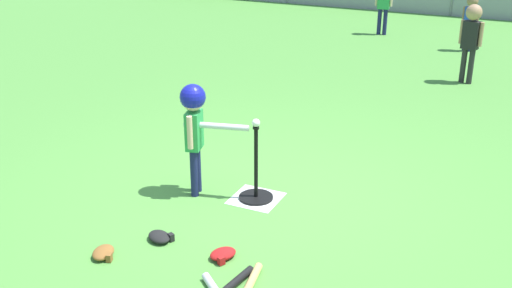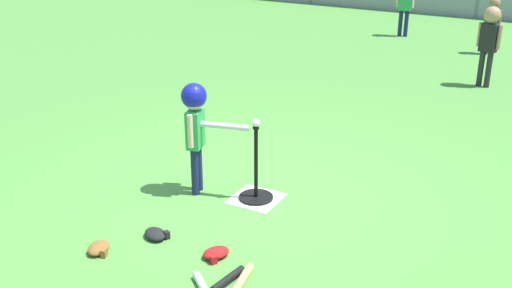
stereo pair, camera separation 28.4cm
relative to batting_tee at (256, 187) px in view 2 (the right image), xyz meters
The scene contains 12 objects.
ground_plane 0.19m from the batting_tee, 11.68° to the left, with size 60.00×60.00×0.00m, color #51933D.
home_plate 0.11m from the batting_tee, 90.00° to the left, with size 0.44×0.44×0.01m, color white.
batting_tee is the anchor object (origin of this frame).
baseball_on_tee 0.64m from the batting_tee, 90.00° to the right, with size 0.07×0.07×0.07m, color white.
batter_child 0.86m from the batting_tee, 166.13° to the right, with size 0.62×0.30×1.07m.
fielder_deep_center 4.90m from the batting_tee, 75.51° to the left, with size 0.33×0.23×1.16m.
fielder_deep_right 6.83m from the batting_tee, 81.97° to the left, with size 0.29×0.19×0.97m.
spare_bat_wood 1.41m from the batting_tee, 66.52° to the right, with size 0.18×0.71×0.06m.
spare_bat_black 1.42m from the batting_tee, 71.64° to the right, with size 0.15×0.68×0.06m.
glove_by_plate 1.09m from the batting_tee, 111.28° to the right, with size 0.27×0.24×0.07m.
glove_near_bats 1.55m from the batting_tee, 115.20° to the right, with size 0.22×0.26×0.07m.
glove_tossed_aside 1.04m from the batting_tee, 79.11° to the right, with size 0.24×0.27×0.07m.
Camera 2 is at (2.31, -4.58, 2.67)m, focal length 43.69 mm.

